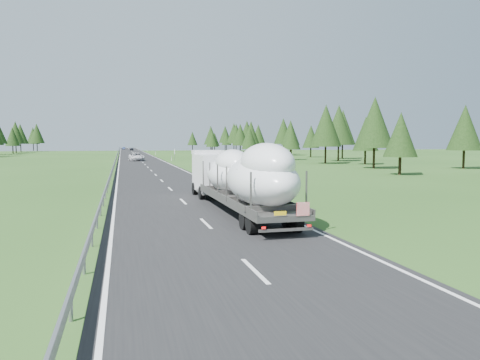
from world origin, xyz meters
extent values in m
plane|color=#244717|center=(0.00, 0.00, 0.00)|extent=(400.00, 400.00, 0.00)
cube|color=black|center=(0.00, 100.00, 0.01)|extent=(10.00, 400.00, 0.02)
cube|color=slate|center=(-5.30, 100.00, 0.60)|extent=(0.08, 400.00, 0.32)
cylinder|color=slate|center=(-5.30, 0.00, 0.30)|extent=(0.10, 0.10, 0.60)
cube|color=silver|center=(6.50, 30.00, 0.50)|extent=(0.12, 0.07, 1.00)
cube|color=black|center=(6.50, 30.00, 0.82)|extent=(0.13, 0.08, 0.12)
cube|color=silver|center=(6.50, 80.00, 0.50)|extent=(0.12, 0.07, 1.00)
cube|color=black|center=(6.50, 80.00, 0.82)|extent=(0.13, 0.08, 0.12)
cube|color=silver|center=(6.50, 130.00, 0.50)|extent=(0.12, 0.07, 1.00)
cube|color=black|center=(6.50, 130.00, 0.82)|extent=(0.13, 0.08, 0.12)
cube|color=silver|center=(6.50, 180.00, 0.50)|extent=(0.12, 0.07, 1.00)
cube|color=black|center=(6.50, 180.00, 0.82)|extent=(0.13, 0.08, 0.12)
cube|color=silver|center=(6.50, 230.00, 0.50)|extent=(0.12, 0.07, 1.00)
cube|color=black|center=(6.50, 230.00, 0.82)|extent=(0.13, 0.08, 0.12)
cube|color=silver|center=(6.50, 280.00, 0.50)|extent=(0.12, 0.07, 1.00)
cube|color=black|center=(6.50, 280.00, 0.82)|extent=(0.13, 0.08, 0.12)
cube|color=silver|center=(6.50, 330.00, 0.50)|extent=(0.12, 0.07, 1.00)
cube|color=black|center=(6.50, 330.00, 0.82)|extent=(0.13, 0.08, 0.12)
cylinder|color=slate|center=(7.20, 80.00, 1.00)|extent=(0.08, 0.08, 2.00)
cube|color=silver|center=(7.20, 80.00, 2.00)|extent=(0.05, 0.90, 1.20)
cylinder|color=black|center=(47.16, 38.31, 1.68)|extent=(0.36, 0.36, 3.36)
cone|color=black|center=(47.16, 38.31, 6.34)|extent=(5.22, 5.22, 6.99)
cylinder|color=black|center=(39.33, 54.45, 1.49)|extent=(0.36, 0.36, 2.98)
cone|color=black|center=(39.33, 54.45, 5.64)|extent=(4.64, 4.64, 6.22)
cylinder|color=black|center=(41.09, 69.06, 2.05)|extent=(0.36, 0.36, 4.11)
cone|color=black|center=(41.09, 69.06, 7.76)|extent=(6.39, 6.39, 8.56)
cylinder|color=black|center=(48.36, 81.73, 2.03)|extent=(0.36, 0.36, 4.06)
cone|color=black|center=(48.36, 81.73, 7.66)|extent=(6.31, 6.31, 8.45)
cylinder|color=black|center=(45.36, 94.31, 1.48)|extent=(0.36, 0.36, 2.95)
cone|color=black|center=(45.36, 94.31, 5.57)|extent=(4.59, 4.59, 6.15)
cylinder|color=black|center=(46.06, 111.94, 1.83)|extent=(0.36, 0.36, 3.66)
cone|color=black|center=(46.06, 111.94, 6.91)|extent=(5.69, 5.69, 7.62)
cylinder|color=black|center=(47.33, 122.04, 2.02)|extent=(0.36, 0.36, 4.05)
cone|color=black|center=(47.33, 122.04, 7.64)|extent=(6.29, 6.29, 8.43)
cylinder|color=black|center=(40.07, 140.87, 2.01)|extent=(0.36, 0.36, 4.02)
cone|color=black|center=(40.07, 140.87, 7.60)|extent=(6.26, 6.26, 8.38)
cylinder|color=black|center=(48.45, 154.78, 1.88)|extent=(0.36, 0.36, 3.75)
cone|color=black|center=(48.45, 154.78, 7.09)|extent=(5.84, 5.84, 7.82)
cylinder|color=black|center=(41.98, 165.22, 1.98)|extent=(0.36, 0.36, 3.97)
cone|color=black|center=(41.98, 165.22, 7.49)|extent=(6.17, 6.17, 8.27)
cylinder|color=black|center=(44.85, 181.11, 2.14)|extent=(0.36, 0.36, 4.28)
cone|color=black|center=(44.85, 181.11, 8.08)|extent=(6.65, 6.65, 8.91)
cylinder|color=black|center=(44.73, 195.97, 1.52)|extent=(0.36, 0.36, 3.04)
cone|color=black|center=(44.73, 195.97, 5.74)|extent=(4.73, 4.73, 6.33)
cylinder|color=black|center=(47.04, 209.43, 2.09)|extent=(0.36, 0.36, 4.18)
cone|color=black|center=(47.04, 209.43, 7.90)|extent=(6.51, 6.51, 8.72)
cylinder|color=black|center=(29.75, 28.65, 1.34)|extent=(0.36, 0.36, 2.68)
cone|color=black|center=(29.75, 28.65, 5.06)|extent=(4.17, 4.17, 5.58)
cylinder|color=black|center=(33.98, 42.19, 1.90)|extent=(0.36, 0.36, 3.80)
cone|color=black|center=(33.98, 42.19, 7.17)|extent=(5.90, 5.90, 7.91)
cylinder|color=black|center=(33.46, 58.91, 1.91)|extent=(0.36, 0.36, 3.82)
cone|color=black|center=(33.46, 58.91, 7.21)|extent=(5.94, 5.94, 7.96)
cylinder|color=black|center=(33.94, 78.81, 1.40)|extent=(0.36, 0.36, 2.80)
cone|color=black|center=(33.94, 78.81, 5.29)|extent=(4.35, 4.35, 5.83)
cylinder|color=black|center=(27.64, 92.01, 1.33)|extent=(0.36, 0.36, 2.67)
cone|color=black|center=(27.64, 92.01, 5.04)|extent=(4.15, 4.15, 5.56)
cylinder|color=black|center=(31.61, 105.00, 1.70)|extent=(0.36, 0.36, 3.41)
cone|color=black|center=(31.61, 105.00, 6.44)|extent=(5.30, 5.30, 7.10)
cylinder|color=black|center=(33.98, 126.76, 1.72)|extent=(0.36, 0.36, 3.45)
cone|color=black|center=(33.98, 126.76, 6.51)|extent=(5.36, 5.36, 7.18)
cylinder|color=black|center=(26.67, 137.84, 1.39)|extent=(0.36, 0.36, 2.79)
cone|color=black|center=(26.67, 137.84, 5.26)|extent=(4.33, 4.33, 5.80)
cylinder|color=black|center=(30.14, 158.76, 1.78)|extent=(0.36, 0.36, 3.56)
cone|color=black|center=(30.14, 158.76, 6.73)|extent=(5.54, 5.54, 7.42)
cylinder|color=black|center=(33.86, 170.09, 1.37)|extent=(0.36, 0.36, 2.73)
cone|color=black|center=(33.86, 170.09, 5.16)|extent=(4.25, 4.25, 5.70)
cylinder|color=black|center=(27.57, 190.80, 1.51)|extent=(0.36, 0.36, 3.01)
cone|color=black|center=(27.57, 190.80, 5.69)|extent=(4.68, 4.68, 6.27)
cylinder|color=black|center=(-40.91, 154.78, 1.57)|extent=(0.36, 0.36, 3.14)
cone|color=black|center=(-40.91, 154.78, 5.94)|extent=(4.89, 4.89, 6.55)
cylinder|color=black|center=(-41.98, 165.22, 2.00)|extent=(0.36, 0.36, 3.99)
cone|color=black|center=(-41.98, 165.22, 7.54)|extent=(6.21, 6.21, 8.32)
cylinder|color=black|center=(-43.39, 181.11, 1.95)|extent=(0.36, 0.36, 3.89)
cone|color=black|center=(-43.39, 181.11, 7.35)|extent=(6.05, 6.05, 8.11)
cylinder|color=black|center=(-39.68, 195.97, 2.06)|extent=(0.36, 0.36, 4.11)
cone|color=black|center=(-39.68, 195.97, 7.77)|extent=(6.40, 6.40, 8.57)
cylinder|color=black|center=(-43.49, 209.43, 1.85)|extent=(0.36, 0.36, 3.69)
cone|color=black|center=(-43.49, 209.43, 6.98)|extent=(5.75, 5.75, 7.70)
cube|color=silver|center=(2.56, 11.28, 1.85)|extent=(2.47, 4.88, 2.72)
cube|color=black|center=(2.56, 13.76, 2.33)|extent=(2.24, 0.10, 1.36)
cube|color=silver|center=(2.56, 13.42, 3.35)|extent=(2.44, 1.19, 0.29)
cube|color=#5E5B58|center=(2.56, 10.31, 0.53)|extent=(2.45, 2.93, 0.24)
cylinder|color=black|center=(1.45, 13.03, 0.49)|extent=(0.35, 0.97, 0.97)
cylinder|color=black|center=(3.68, 13.03, 0.49)|extent=(0.35, 0.97, 0.97)
cylinder|color=black|center=(1.45, 9.92, 0.49)|extent=(0.35, 0.97, 0.97)
cylinder|color=black|center=(3.68, 9.92, 0.49)|extent=(0.35, 0.97, 0.97)
cube|color=#5E5B58|center=(2.56, 2.05, 0.89)|extent=(2.73, 13.62, 0.25)
cube|color=#5E5B58|center=(1.27, 2.05, 1.14)|extent=(0.17, 13.60, 0.23)
cube|color=#5E5B58|center=(3.86, 2.05, 1.14)|extent=(0.17, 13.60, 0.23)
cube|color=#5E5B58|center=(1.27, -3.78, 1.94)|extent=(0.07, 0.07, 1.85)
cube|color=#5E5B58|center=(3.86, -3.78, 1.94)|extent=(0.07, 0.07, 1.85)
cube|color=#5E5B58|center=(1.27, -1.45, 1.94)|extent=(0.07, 0.07, 1.85)
cube|color=#5E5B58|center=(3.86, -1.45, 1.94)|extent=(0.07, 0.07, 1.85)
cube|color=#5E5B58|center=(1.27, 0.89, 1.94)|extent=(0.07, 0.07, 1.85)
cube|color=#5E5B58|center=(3.86, 0.89, 1.94)|extent=(0.07, 0.07, 1.85)
cube|color=#5E5B58|center=(1.27, 3.22, 1.94)|extent=(0.07, 0.07, 1.85)
cube|color=#5E5B58|center=(3.86, 3.22, 1.94)|extent=(0.07, 0.07, 1.85)
cube|color=#5E5B58|center=(1.27, 5.55, 1.94)|extent=(0.07, 0.07, 1.85)
cube|color=#5E5B58|center=(3.86, 5.55, 1.94)|extent=(0.07, 0.07, 1.85)
cube|color=#5E5B58|center=(1.27, 7.88, 1.94)|extent=(0.07, 0.07, 1.85)
cube|color=#5E5B58|center=(3.86, 7.88, 1.94)|extent=(0.07, 0.07, 1.85)
cylinder|color=black|center=(1.49, -3.20, 0.49)|extent=(0.40, 0.97, 0.97)
cylinder|color=black|center=(3.63, -3.20, 0.49)|extent=(0.40, 0.97, 0.97)
cylinder|color=black|center=(1.49, -2.03, 0.49)|extent=(0.40, 0.97, 0.97)
cylinder|color=black|center=(3.63, -2.03, 0.49)|extent=(0.40, 0.97, 0.97)
cube|color=#5E5B58|center=(2.56, -4.70, 0.44)|extent=(2.43, 0.14, 0.12)
cube|color=red|center=(3.29, -4.77, 1.31)|extent=(0.58, 0.04, 0.58)
cube|color=yellow|center=(2.27, -4.77, 1.17)|extent=(0.53, 0.04, 0.17)
cube|color=red|center=(1.54, -4.77, 0.58)|extent=(0.18, 0.06, 0.10)
cube|color=red|center=(3.58, -4.77, 0.58)|extent=(0.18, 0.06, 0.10)
ellipsoid|color=white|center=(2.56, -1.06, 2.26)|extent=(3.11, 7.61, 2.47)
ellipsoid|color=white|center=(2.56, -2.01, 3.12)|extent=(2.36, 4.82, 1.98)
ellipsoid|color=white|center=(2.56, 5.55, 2.09)|extent=(2.78, 6.51, 2.14)
ellipsoid|color=white|center=(2.56, 4.74, 2.84)|extent=(2.10, 4.13, 1.71)
imported|color=silver|center=(-0.98, 81.41, 0.87)|extent=(3.42, 6.50, 1.74)
imported|color=black|center=(0.57, 203.66, 0.65)|extent=(1.92, 3.98, 1.31)
imported|color=#1B294E|center=(-2.95, 232.93, 0.67)|extent=(1.78, 4.15, 1.33)
camera|label=1|loc=(-4.08, -23.19, 4.17)|focal=35.00mm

